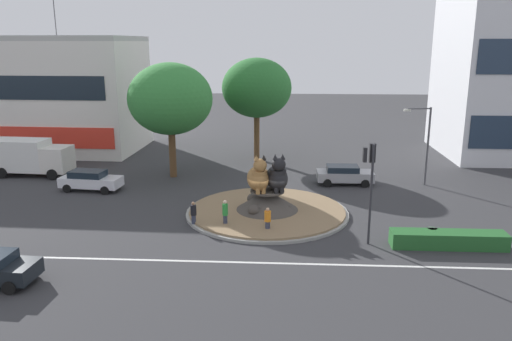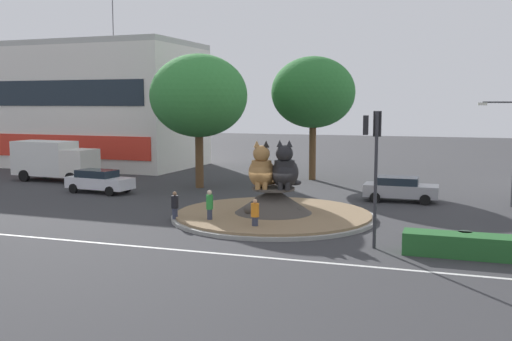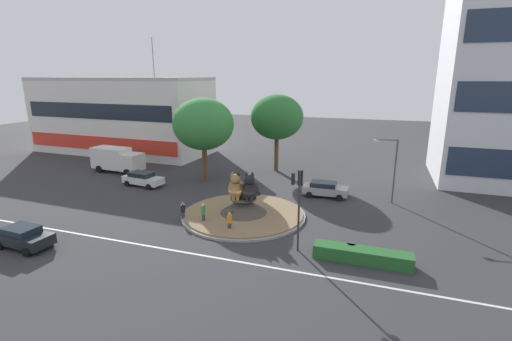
{
  "view_description": "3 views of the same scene",
  "coord_description": "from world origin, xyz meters",
  "px_view_note": "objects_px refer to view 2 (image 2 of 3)",
  "views": [
    {
      "loc": [
        1.11,
        -31.68,
        11.06
      ],
      "look_at": [
        -0.67,
        -1.26,
        3.27
      ],
      "focal_mm": 35.4,
      "sensor_mm": 36.0,
      "label": 1
    },
    {
      "loc": [
        8.83,
        -29.21,
        6.08
      ],
      "look_at": [
        -1.06,
        0.29,
        2.47
      ],
      "focal_mm": 41.19,
      "sensor_mm": 36.0,
      "label": 2
    },
    {
      "loc": [
        10.66,
        -27.59,
        11.76
      ],
      "look_at": [
        0.75,
        1.12,
        3.86
      ],
      "focal_mm": 25.4,
      "sensor_mm": 36.0,
      "label": 3
    }
  ],
  "objects_px": {
    "streetlight_arm": "(510,144)",
    "pedestrian_orange_shirt": "(255,215)",
    "cat_statue_tabby": "(262,170)",
    "litter_bin": "(465,242)",
    "hatchback_near_shophouse": "(99,181)",
    "shophouse_block": "(59,105)",
    "pedestrian_green_shirt": "(210,207)",
    "traffic_light_mast": "(375,149)",
    "second_tree_near_tower": "(313,93)",
    "pedestrian_black_shirt": "(175,206)",
    "broadleaf_tree_behind_island": "(199,96)",
    "delivery_box_truck": "(54,160)",
    "parked_car_right": "(400,189)",
    "cat_statue_black": "(285,170)"
  },
  "relations": [
    {
      "from": "traffic_light_mast",
      "to": "second_tree_near_tower",
      "type": "relative_size",
      "value": 0.59
    },
    {
      "from": "cat_statue_tabby",
      "to": "parked_car_right",
      "type": "xyz_separation_m",
      "value": [
        6.46,
        7.76,
        -1.75
      ]
    },
    {
      "from": "broadleaf_tree_behind_island",
      "to": "pedestrian_green_shirt",
      "type": "relative_size",
      "value": 5.36
    },
    {
      "from": "streetlight_arm",
      "to": "broadleaf_tree_behind_island",
      "type": "bearing_deg",
      "value": -14.52
    },
    {
      "from": "litter_bin",
      "to": "pedestrian_green_shirt",
      "type": "bearing_deg",
      "value": 171.72
    },
    {
      "from": "pedestrian_green_shirt",
      "to": "pedestrian_black_shirt",
      "type": "relative_size",
      "value": 1.11
    },
    {
      "from": "broadleaf_tree_behind_island",
      "to": "shophouse_block",
      "type": "bearing_deg",
      "value": 151.45
    },
    {
      "from": "shophouse_block",
      "to": "pedestrian_black_shirt",
      "type": "distance_m",
      "value": 33.12
    },
    {
      "from": "second_tree_near_tower",
      "to": "cat_statue_tabby",
      "type": "bearing_deg",
      "value": -86.32
    },
    {
      "from": "broadleaf_tree_behind_island",
      "to": "parked_car_right",
      "type": "distance_m",
      "value": 15.36
    },
    {
      "from": "streetlight_arm",
      "to": "delivery_box_truck",
      "type": "bearing_deg",
      "value": -12.55
    },
    {
      "from": "cat_statue_tabby",
      "to": "litter_bin",
      "type": "height_order",
      "value": "cat_statue_tabby"
    },
    {
      "from": "litter_bin",
      "to": "second_tree_near_tower",
      "type": "bearing_deg",
      "value": 118.43
    },
    {
      "from": "pedestrian_green_shirt",
      "to": "second_tree_near_tower",
      "type": "bearing_deg",
      "value": -34.62
    },
    {
      "from": "broadleaf_tree_behind_island",
      "to": "delivery_box_truck",
      "type": "height_order",
      "value": "broadleaf_tree_behind_island"
    },
    {
      "from": "parked_car_right",
      "to": "pedestrian_green_shirt",
      "type": "bearing_deg",
      "value": -129.73
    },
    {
      "from": "second_tree_near_tower",
      "to": "streetlight_arm",
      "type": "bearing_deg",
      "value": -31.33
    },
    {
      "from": "broadleaf_tree_behind_island",
      "to": "second_tree_near_tower",
      "type": "bearing_deg",
      "value": 45.99
    },
    {
      "from": "hatchback_near_shophouse",
      "to": "parked_car_right",
      "type": "height_order",
      "value": "hatchback_near_shophouse"
    },
    {
      "from": "shophouse_block",
      "to": "pedestrian_orange_shirt",
      "type": "relative_size",
      "value": 17.85
    },
    {
      "from": "traffic_light_mast",
      "to": "second_tree_near_tower",
      "type": "height_order",
      "value": "second_tree_near_tower"
    },
    {
      "from": "cat_statue_tabby",
      "to": "cat_statue_black",
      "type": "relative_size",
      "value": 0.99
    },
    {
      "from": "cat_statue_black",
      "to": "pedestrian_black_shirt",
      "type": "relative_size",
      "value": 1.77
    },
    {
      "from": "parked_car_right",
      "to": "streetlight_arm",
      "type": "bearing_deg",
      "value": 0.53
    },
    {
      "from": "pedestrian_black_shirt",
      "to": "pedestrian_green_shirt",
      "type": "bearing_deg",
      "value": -179.17
    },
    {
      "from": "pedestrian_black_shirt",
      "to": "delivery_box_truck",
      "type": "height_order",
      "value": "delivery_box_truck"
    },
    {
      "from": "hatchback_near_shophouse",
      "to": "streetlight_arm",
      "type": "bearing_deg",
      "value": 12.8
    },
    {
      "from": "cat_statue_tabby",
      "to": "pedestrian_green_shirt",
      "type": "xyz_separation_m",
      "value": [
        -1.89,
        -2.54,
        -1.61
      ]
    },
    {
      "from": "traffic_light_mast",
      "to": "pedestrian_green_shirt",
      "type": "bearing_deg",
      "value": 74.4
    },
    {
      "from": "cat_statue_tabby",
      "to": "pedestrian_orange_shirt",
      "type": "xyz_separation_m",
      "value": [
        0.72,
        -3.25,
        -1.73
      ]
    },
    {
      "from": "cat_statue_black",
      "to": "pedestrian_black_shirt",
      "type": "xyz_separation_m",
      "value": [
        -5.08,
        -2.6,
        -1.74
      ]
    },
    {
      "from": "second_tree_near_tower",
      "to": "delivery_box_truck",
      "type": "distance_m",
      "value": 20.86
    },
    {
      "from": "cat_statue_tabby",
      "to": "delivery_box_truck",
      "type": "relative_size",
      "value": 0.41
    },
    {
      "from": "cat_statue_black",
      "to": "delivery_box_truck",
      "type": "height_order",
      "value": "cat_statue_black"
    },
    {
      "from": "streetlight_arm",
      "to": "hatchback_near_shophouse",
      "type": "bearing_deg",
      "value": -3.95
    },
    {
      "from": "second_tree_near_tower",
      "to": "parked_car_right",
      "type": "relative_size",
      "value": 2.16
    },
    {
      "from": "streetlight_arm",
      "to": "parked_car_right",
      "type": "bearing_deg",
      "value": -9.38
    },
    {
      "from": "shophouse_block",
      "to": "hatchback_near_shophouse",
      "type": "distance_m",
      "value": 21.59
    },
    {
      "from": "shophouse_block",
      "to": "pedestrian_orange_shirt",
      "type": "distance_m",
      "value": 37.08
    },
    {
      "from": "traffic_light_mast",
      "to": "streetlight_arm",
      "type": "height_order",
      "value": "streetlight_arm"
    },
    {
      "from": "hatchback_near_shophouse",
      "to": "litter_bin",
      "type": "height_order",
      "value": "hatchback_near_shophouse"
    },
    {
      "from": "shophouse_block",
      "to": "parked_car_right",
      "type": "height_order",
      "value": "shophouse_block"
    },
    {
      "from": "streetlight_arm",
      "to": "pedestrian_orange_shirt",
      "type": "bearing_deg",
      "value": 32.64
    },
    {
      "from": "cat_statue_tabby",
      "to": "broadleaf_tree_behind_island",
      "type": "relative_size",
      "value": 0.3
    },
    {
      "from": "second_tree_near_tower",
      "to": "streetlight_arm",
      "type": "height_order",
      "value": "second_tree_near_tower"
    },
    {
      "from": "cat_statue_black",
      "to": "parked_car_right",
      "type": "distance_m",
      "value": 9.38
    },
    {
      "from": "cat_statue_black",
      "to": "litter_bin",
      "type": "relative_size",
      "value": 3.14
    },
    {
      "from": "pedestrian_orange_shirt",
      "to": "parked_car_right",
      "type": "xyz_separation_m",
      "value": [
        5.74,
        11.01,
        -0.02
      ]
    },
    {
      "from": "shophouse_block",
      "to": "pedestrian_green_shirt",
      "type": "xyz_separation_m",
      "value": [
        25.73,
        -22.66,
        -4.87
      ]
    },
    {
      "from": "cat_statue_tabby",
      "to": "delivery_box_truck",
      "type": "height_order",
      "value": "cat_statue_tabby"
    }
  ]
}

